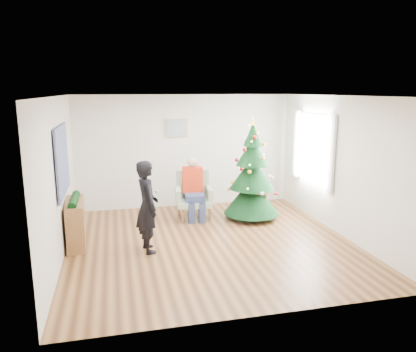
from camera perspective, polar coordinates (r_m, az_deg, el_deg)
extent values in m
plane|color=brown|center=(7.41, 0.31, -9.34)|extent=(5.00, 5.00, 0.00)
plane|color=white|center=(6.90, 0.34, 11.20)|extent=(5.00, 5.00, 0.00)
plane|color=silver|center=(9.45, -3.24, 3.49)|extent=(5.00, 0.00, 5.00)
plane|color=silver|center=(4.72, 7.50, -5.31)|extent=(5.00, 0.00, 5.00)
plane|color=silver|center=(6.91, -20.27, -0.41)|extent=(0.00, 5.00, 5.00)
plane|color=silver|center=(8.00, 18.03, 1.35)|extent=(0.00, 5.00, 5.00)
cube|color=white|center=(8.81, 14.60, 3.81)|extent=(0.04, 1.30, 1.40)
cube|color=white|center=(8.14, 16.85, 3.04)|extent=(0.05, 0.25, 1.50)
cube|color=white|center=(9.46, 12.33, 4.46)|extent=(0.05, 0.25, 1.50)
cylinder|color=#3F2816|center=(8.77, 6.09, -5.04)|extent=(0.09, 0.09, 0.27)
cone|color=black|center=(8.67, 6.14, -2.77)|extent=(1.17, 1.17, 0.77)
cone|color=black|center=(8.56, 6.21, 0.44)|extent=(0.94, 0.94, 0.68)
cone|color=black|center=(8.48, 6.28, 3.42)|extent=(0.68, 0.68, 0.59)
cone|color=black|center=(8.44, 6.34, 5.84)|extent=(0.40, 0.40, 0.50)
cone|color=gold|center=(8.41, 6.38, 7.55)|extent=(0.13, 0.13, 0.13)
cylinder|color=brown|center=(8.62, 7.30, -2.18)|extent=(0.41, 0.41, 0.04)
cylinder|color=brown|center=(8.73, 7.22, -4.81)|extent=(0.31, 0.31, 0.02)
imported|color=silver|center=(8.61, 7.30, -1.96)|extent=(0.39, 0.30, 0.03)
cube|color=#99AD8C|center=(8.62, -2.00, -3.70)|extent=(0.77, 0.73, 0.12)
cube|color=#99AD8C|center=(8.83, -2.19, -1.05)|extent=(0.71, 0.20, 0.60)
cube|color=#99AD8C|center=(8.56, -4.22, -2.74)|extent=(0.16, 0.56, 0.30)
cube|color=#99AD8C|center=(8.62, 0.20, -2.60)|extent=(0.16, 0.56, 0.30)
cube|color=navy|center=(8.51, -1.90, -3.00)|extent=(0.45, 0.46, 0.14)
cube|color=red|center=(8.65, -2.20, -0.52)|extent=(0.44, 0.27, 0.55)
sphere|color=tan|center=(8.55, -2.20, 1.94)|extent=(0.22, 0.22, 0.22)
imported|color=black|center=(6.88, -8.54, -4.28)|extent=(0.47, 0.63, 1.57)
cube|color=white|center=(6.80, -7.19, -2.16)|extent=(0.06, 0.13, 0.04)
cube|color=brown|center=(7.55, -18.10, -6.33)|extent=(0.35, 1.01, 0.80)
cylinder|color=black|center=(7.43, -18.31, -3.25)|extent=(0.14, 0.90, 0.14)
cube|color=black|center=(7.15, -19.82, 2.06)|extent=(0.03, 1.50, 1.15)
cube|color=tan|center=(9.33, -4.46, 6.76)|extent=(0.52, 0.03, 0.42)
cube|color=gray|center=(9.30, -4.44, 6.75)|extent=(0.44, 0.02, 0.34)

